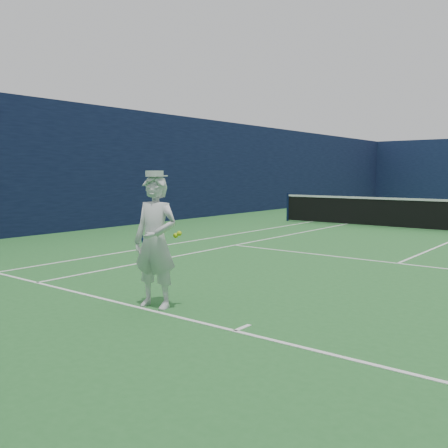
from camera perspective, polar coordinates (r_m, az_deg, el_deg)
name	(u,v)px	position (r m, az deg, el deg)	size (l,w,h in m)	color
tennis_player	(155,241)	(6.78, -7.85, -1.98)	(0.83, 0.54, 1.85)	silver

